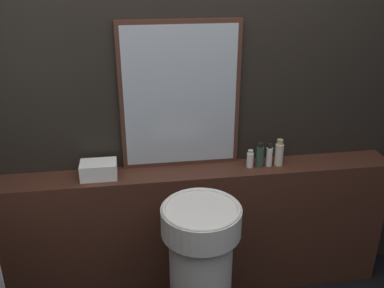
# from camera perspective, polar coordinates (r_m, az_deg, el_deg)

# --- Properties ---
(wall_back) EXTENTS (8.00, 0.06, 2.50)m
(wall_back) POSITION_cam_1_polar(r_m,az_deg,el_deg) (2.57, -0.94, 5.12)
(wall_back) COLOR black
(wall_back) RESTS_ON ground_plane
(vanity_counter) EXTENTS (2.55, 0.23, 0.89)m
(vanity_counter) POSITION_cam_1_polar(r_m,az_deg,el_deg) (2.81, -0.42, -11.67)
(vanity_counter) COLOR #422319
(vanity_counter) RESTS_ON ground_plane
(pedestal_sink) EXTENTS (0.41, 0.41, 0.92)m
(pedestal_sink) POSITION_cam_1_polar(r_m,az_deg,el_deg) (2.42, 1.23, -16.81)
(pedestal_sink) COLOR silver
(pedestal_sink) RESTS_ON ground_plane
(mirror) EXTENTS (0.70, 0.03, 0.87)m
(mirror) POSITION_cam_1_polar(r_m,az_deg,el_deg) (2.49, -1.57, 6.32)
(mirror) COLOR #47281E
(mirror) RESTS_ON vanity_counter
(towel_stack) EXTENTS (0.21, 0.14, 0.10)m
(towel_stack) POSITION_cam_1_polar(r_m,az_deg,el_deg) (2.54, -12.34, -3.37)
(towel_stack) COLOR white
(towel_stack) RESTS_ON vanity_counter
(shampoo_bottle) EXTENTS (0.04, 0.04, 0.11)m
(shampoo_bottle) POSITION_cam_1_polar(r_m,az_deg,el_deg) (2.62, 7.76, -2.01)
(shampoo_bottle) COLOR white
(shampoo_bottle) RESTS_ON vanity_counter
(conditioner_bottle) EXTENTS (0.04, 0.04, 0.16)m
(conditioner_bottle) POSITION_cam_1_polar(r_m,az_deg,el_deg) (2.63, 9.05, -1.52)
(conditioner_bottle) COLOR #2D4C3D
(conditioner_bottle) RESTS_ON vanity_counter
(lotion_bottle) EXTENTS (0.04, 0.04, 0.14)m
(lotion_bottle) POSITION_cam_1_polar(r_m,az_deg,el_deg) (2.65, 10.26, -1.54)
(lotion_bottle) COLOR white
(lotion_bottle) RESTS_ON vanity_counter
(body_wash_bottle) EXTENTS (0.05, 0.05, 0.17)m
(body_wash_bottle) POSITION_cam_1_polar(r_m,az_deg,el_deg) (2.67, 11.54, -1.23)
(body_wash_bottle) COLOR beige
(body_wash_bottle) RESTS_ON vanity_counter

